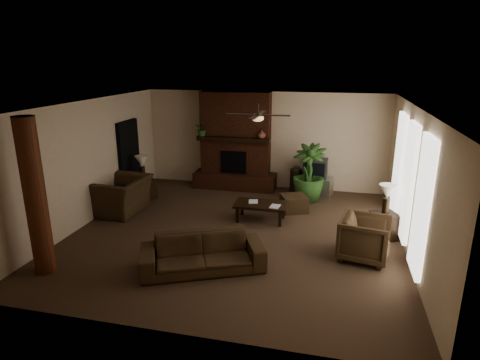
% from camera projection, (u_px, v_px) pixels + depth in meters
% --- Properties ---
extents(room_shell, '(7.00, 7.00, 7.00)m').
position_uv_depth(room_shell, '(236.00, 172.00, 8.50)').
color(room_shell, '#4F3927').
rests_on(room_shell, ground).
extents(fireplace, '(2.40, 0.70, 2.80)m').
position_uv_depth(fireplace, '(235.00, 149.00, 11.75)').
color(fireplace, '#4F2415').
rests_on(fireplace, ground).
extents(windows, '(0.08, 3.65, 2.35)m').
position_uv_depth(windows, '(408.00, 182.00, 7.95)').
color(windows, white).
rests_on(windows, ground).
extents(log_column, '(0.36, 0.36, 2.80)m').
position_uv_depth(log_column, '(35.00, 198.00, 6.91)').
color(log_column, '#602E18').
rests_on(log_column, ground).
extents(doorway, '(0.10, 1.00, 2.10)m').
position_uv_depth(doorway, '(129.00, 159.00, 11.03)').
color(doorway, black).
rests_on(doorway, ground).
extents(ceiling_fan, '(1.35, 1.35, 0.37)m').
position_uv_depth(ceiling_fan, '(258.00, 117.00, 8.37)').
color(ceiling_fan, black).
rests_on(ceiling_fan, ceiling).
extents(sofa, '(2.28, 1.49, 0.86)m').
position_uv_depth(sofa, '(202.00, 247.00, 7.26)').
color(sofa, '#402E1B').
rests_on(sofa, ground).
extents(armchair_left, '(0.92, 1.38, 1.18)m').
position_uv_depth(armchair_left, '(121.00, 190.00, 9.95)').
color(armchair_left, '#402E1B').
rests_on(armchair_left, ground).
extents(armchair_right, '(0.99, 1.03, 0.92)m').
position_uv_depth(armchair_right, '(365.00, 236.00, 7.63)').
color(armchair_right, '#402E1B').
rests_on(armchair_right, ground).
extents(coffee_table, '(1.20, 0.70, 0.43)m').
position_uv_depth(coffee_table, '(261.00, 206.00, 9.48)').
color(coffee_table, black).
rests_on(coffee_table, ground).
extents(ottoman, '(0.79, 0.79, 0.40)m').
position_uv_depth(ottoman, '(294.00, 203.00, 10.14)').
color(ottoman, '#402E1B').
rests_on(ottoman, ground).
extents(tv_stand, '(0.93, 0.66, 0.50)m').
position_uv_depth(tv_stand, '(317.00, 186.00, 11.39)').
color(tv_stand, '#B4B4B6').
rests_on(tv_stand, ground).
extents(tv, '(0.67, 0.55, 0.52)m').
position_uv_depth(tv, '(315.00, 168.00, 11.24)').
color(tv, '#333336').
rests_on(tv, tv_stand).
extents(floor_vase, '(0.34, 0.34, 0.77)m').
position_uv_depth(floor_vase, '(296.00, 178.00, 11.45)').
color(floor_vase, black).
rests_on(floor_vase, ground).
extents(floor_plant, '(1.13, 1.67, 0.86)m').
position_uv_depth(floor_plant, '(308.00, 185.00, 10.83)').
color(floor_plant, '#315823').
rests_on(floor_plant, ground).
extents(side_table_left, '(0.66, 0.66, 0.55)m').
position_uv_depth(side_table_left, '(144.00, 189.00, 10.98)').
color(side_table_left, black).
rests_on(side_table_left, ground).
extents(lamp_left, '(0.41, 0.41, 0.65)m').
position_uv_depth(lamp_left, '(142.00, 163.00, 10.82)').
color(lamp_left, black).
rests_on(lamp_left, side_table_left).
extents(side_table_right, '(0.66, 0.66, 0.55)m').
position_uv_depth(side_table_right, '(384.00, 226.00, 8.59)').
color(side_table_right, black).
rests_on(side_table_right, ground).
extents(lamp_right, '(0.42, 0.42, 0.65)m').
position_uv_depth(lamp_right, '(387.00, 194.00, 8.35)').
color(lamp_right, black).
rests_on(lamp_right, side_table_right).
extents(mantel_plant, '(0.49, 0.52, 0.33)m').
position_uv_depth(mantel_plant, '(202.00, 130.00, 11.51)').
color(mantel_plant, '#315823').
rests_on(mantel_plant, fireplace).
extents(mantel_vase, '(0.28, 0.29, 0.22)m').
position_uv_depth(mantel_vase, '(262.00, 134.00, 11.19)').
color(mantel_vase, brown).
rests_on(mantel_vase, fireplace).
extents(book_a, '(0.22, 0.06, 0.29)m').
position_uv_depth(book_a, '(249.00, 196.00, 9.49)').
color(book_a, '#999999').
rests_on(book_a, coffee_table).
extents(book_b, '(0.21, 0.05, 0.29)m').
position_uv_depth(book_b, '(271.00, 200.00, 9.22)').
color(book_b, '#999999').
rests_on(book_b, coffee_table).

